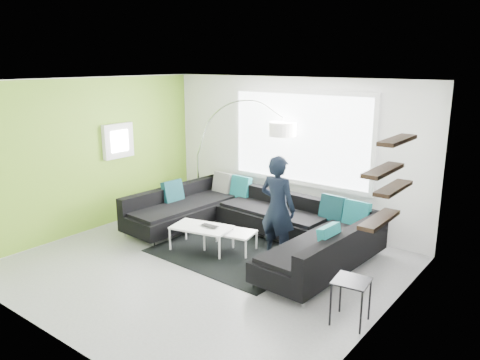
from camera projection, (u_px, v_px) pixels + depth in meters
The scene contains 9 objects.
ground at pixel (204, 265), 7.25m from camera, with size 5.50×5.50×0.00m, color gray.
room_shell at pixel (213, 149), 6.94m from camera, with size 5.54×5.04×2.82m.
sectional_sofa at pixel (246, 225), 7.92m from camera, with size 4.10×2.70×0.85m.
rug at pixel (231, 253), 7.70m from camera, with size 2.43×1.77×0.01m, color black.
coffee_table at pixel (216, 238), 7.79m from camera, with size 1.25×0.73×0.41m, color silver.
arc_lamp at pixel (198, 155), 9.73m from camera, with size 2.20×0.65×2.37m, color white, non-canonical shape.
side_table at pixel (350, 301), 5.60m from camera, with size 0.41×0.41×0.56m, color black.
person at pixel (278, 208), 7.33m from camera, with size 0.61×0.41×1.68m, color black.
laptop at pixel (208, 227), 7.70m from camera, with size 0.32×0.21×0.02m, color black.
Camera 1 is at (4.53, -4.97, 3.07)m, focal length 35.00 mm.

